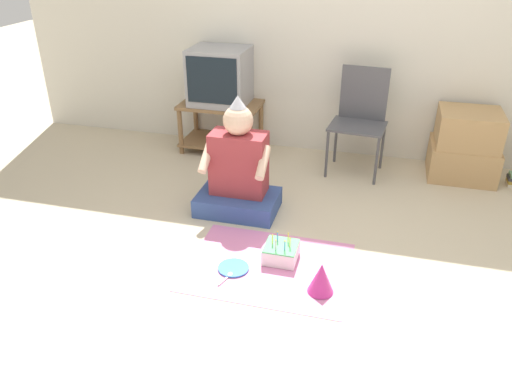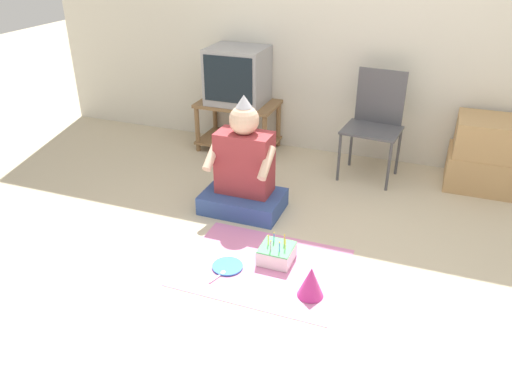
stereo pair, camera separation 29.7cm
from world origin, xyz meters
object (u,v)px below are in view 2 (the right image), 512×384
(person_seated, at_px, (244,172))
(tv, at_px, (238,75))
(party_hat_blue, at_px, (311,282))
(folding_chair, at_px, (376,118))
(cardboard_box_stack, at_px, (485,154))
(birthday_cake, at_px, (277,253))
(paper_plate, at_px, (228,266))

(person_seated, bearing_deg, tv, 114.51)
(party_hat_blue, bearing_deg, tv, 123.04)
(folding_chair, bearing_deg, party_hat_blue, -91.49)
(folding_chair, height_order, person_seated, folding_chair)
(folding_chair, height_order, party_hat_blue, folding_chair)
(tv, xyz_separation_m, cardboard_box_stack, (2.17, -0.04, -0.43))
(cardboard_box_stack, bearing_deg, person_seated, -148.05)
(folding_chair, bearing_deg, cardboard_box_stack, 5.26)
(tv, bearing_deg, birthday_cake, -60.17)
(birthday_cake, relative_size, party_hat_blue, 1.09)
(tv, height_order, birthday_cake, tv)
(folding_chair, distance_m, birthday_cake, 1.63)
(tv, relative_size, party_hat_blue, 2.68)
(folding_chair, distance_m, paper_plate, 1.88)
(tv, height_order, cardboard_box_stack, tv)
(birthday_cake, bearing_deg, cardboard_box_stack, 52.76)
(cardboard_box_stack, bearing_deg, folding_chair, -174.74)
(person_seated, relative_size, birthday_cake, 4.24)
(paper_plate, bearing_deg, person_seated, 104.07)
(folding_chair, distance_m, person_seated, 1.27)
(tv, distance_m, cardboard_box_stack, 2.22)
(birthday_cake, height_order, paper_plate, birthday_cake)
(tv, distance_m, party_hat_blue, 2.35)
(cardboard_box_stack, distance_m, paper_plate, 2.35)
(birthday_cake, bearing_deg, party_hat_blue, -41.13)
(person_seated, bearing_deg, folding_chair, 50.62)
(person_seated, distance_m, paper_plate, 0.82)
(cardboard_box_stack, xyz_separation_m, birthday_cake, (-1.23, -1.61, -0.22))
(cardboard_box_stack, height_order, birthday_cake, cardboard_box_stack)
(birthday_cake, bearing_deg, tv, 119.83)
(birthday_cake, xyz_separation_m, paper_plate, (-0.27, -0.18, -0.05))
(folding_chair, bearing_deg, person_seated, -129.38)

